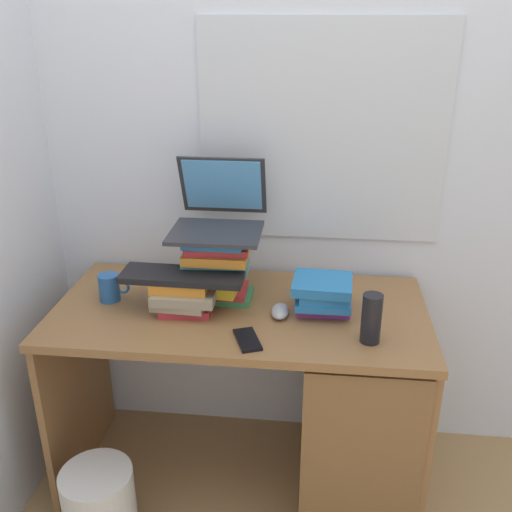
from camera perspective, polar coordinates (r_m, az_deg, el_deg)
name	(u,v)px	position (r m, az deg, el deg)	size (l,w,h in m)	color
ground_plane	(242,474)	(2.48, -1.40, -20.78)	(6.00, 6.00, 0.00)	#9E7A4C
wall_back	(252,133)	(2.19, -0.37, 12.10)	(6.00, 0.06, 2.60)	silver
desk	(329,399)	(2.18, 7.27, -13.89)	(1.31, 0.64, 0.76)	olive
book_stack_tall	(216,267)	(2.04, -3.96, -1.08)	(0.25, 0.19, 0.25)	#338C4C
book_stack_keyboard_riser	(184,294)	(2.00, -7.17, -3.76)	(0.22, 0.19, 0.12)	#B22D33
book_stack_side	(323,294)	(1.99, 6.67, -3.78)	(0.21, 0.19, 0.12)	#8C338C
laptop	(219,212)	(2.04, -3.71, 4.36)	(0.31, 0.34, 0.24)	#2D2D33
keyboard	(183,276)	(1.97, -7.31, -1.97)	(0.42, 0.14, 0.02)	black
computer_mouse	(280,311)	(1.97, 2.39, -5.49)	(0.06, 0.10, 0.04)	#A5A8AD
mug	(110,287)	(2.12, -14.31, -3.04)	(0.11, 0.07, 0.10)	#265999
water_bottle	(371,319)	(1.83, 11.38, -6.10)	(0.06, 0.06, 0.16)	black
cell_phone	(247,340)	(1.83, -0.86, -8.31)	(0.07, 0.14, 0.01)	black
wastebasket	(100,509)	(2.21, -15.21, -23.03)	(0.24, 0.24, 0.31)	silver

